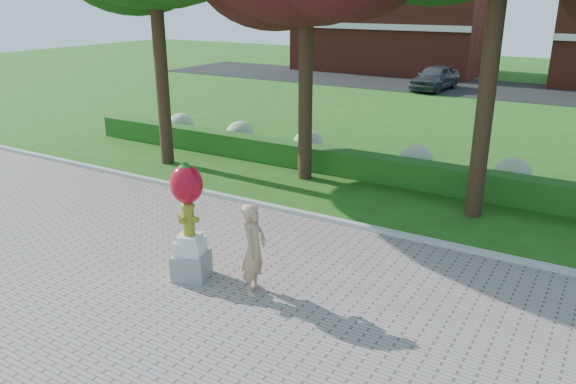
{
  "coord_description": "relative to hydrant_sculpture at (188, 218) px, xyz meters",
  "views": [
    {
      "loc": [
        6.53,
        -9.13,
        5.58
      ],
      "look_at": [
        0.4,
        1.0,
        1.43
      ],
      "focal_mm": 35.0,
      "sensor_mm": 36.0,
      "label": 1
    }
  ],
  "objects": [
    {
      "name": "building_left",
      "position": [
        -9.4,
        35.22,
        2.14
      ],
      "size": [
        14.0,
        8.0,
        7.0
      ],
      "primitive_type": "cube",
      "color": "maroon",
      "rests_on": "ground"
    },
    {
      "name": "street",
      "position": [
        0.6,
        29.22,
        -1.35
      ],
      "size": [
        50.0,
        8.0,
        0.02
      ],
      "primitive_type": "cube",
      "color": "black",
      "rests_on": "ground"
    },
    {
      "name": "hydrant_sculpture",
      "position": [
        0.0,
        0.0,
        0.0
      ],
      "size": [
        0.87,
        0.87,
        2.5
      ],
      "rotation": [
        0.0,
        0.0,
        0.34
      ],
      "color": "gray",
      "rests_on": "walkway"
    },
    {
      "name": "curb",
      "position": [
        0.6,
        4.22,
        -1.29
      ],
      "size": [
        40.0,
        0.18,
        0.15
      ],
      "primitive_type": "cube",
      "color": "#ADADA5",
      "rests_on": "ground"
    },
    {
      "name": "parked_car",
      "position": [
        -3.32,
        27.05,
        -0.58
      ],
      "size": [
        2.23,
        4.64,
        1.53
      ],
      "primitive_type": "imported",
      "rotation": [
        0.0,
        0.0,
        -0.1
      ],
      "color": "#3B3D42",
      "rests_on": "street"
    },
    {
      "name": "walkway",
      "position": [
        0.6,
        -2.78,
        -1.34
      ],
      "size": [
        40.0,
        14.0,
        0.04
      ],
      "primitive_type": "cube",
      "color": "gray",
      "rests_on": "ground"
    },
    {
      "name": "lawn_hedge",
      "position": [
        0.6,
        8.22,
        -0.96
      ],
      "size": [
        24.0,
        0.7,
        0.8
      ],
      "primitive_type": "cube",
      "color": "#224B15",
      "rests_on": "ground"
    },
    {
      "name": "woman",
      "position": [
        1.47,
        0.17,
        -0.4
      ],
      "size": [
        0.59,
        0.76,
        1.86
      ],
      "primitive_type": "imported",
      "rotation": [
        0.0,
        0.0,
        1.8
      ],
      "color": "tan",
      "rests_on": "walkway"
    },
    {
      "name": "ground",
      "position": [
        0.6,
        1.22,
        -1.36
      ],
      "size": [
        100.0,
        100.0,
        0.0
      ],
      "primitive_type": "plane",
      "color": "#274E13",
      "rests_on": "ground"
    },
    {
      "name": "hydrangea_row",
      "position": [
        1.17,
        9.22,
        -0.81
      ],
      "size": [
        20.1,
        1.1,
        0.99
      ],
      "color": "#A9AE85",
      "rests_on": "ground"
    }
  ]
}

